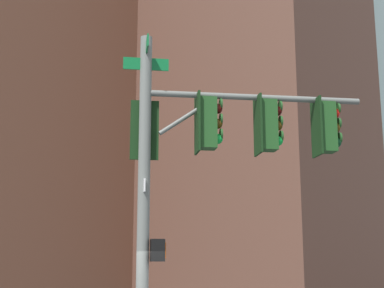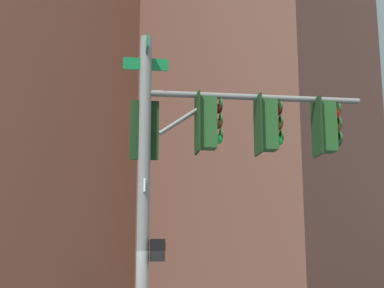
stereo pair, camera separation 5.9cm
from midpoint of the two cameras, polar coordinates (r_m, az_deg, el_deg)
signal_pole_assembly at (r=10.89m, az=1.37°, el=-0.71°), size 3.61×3.44×6.61m
building_brick_nearside at (r=49.31m, az=3.12°, el=10.11°), size 20.89×15.81×41.29m
building_brick_midblock at (r=50.20m, az=-17.42°, el=12.63°), size 19.88×17.25×45.13m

